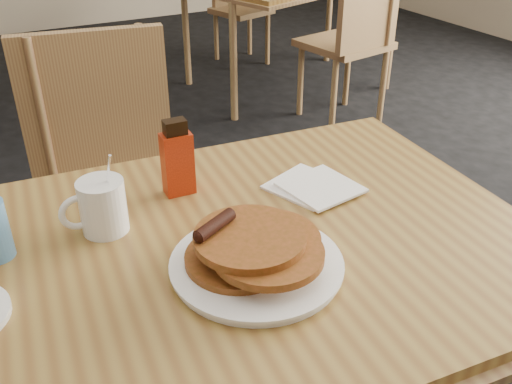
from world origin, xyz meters
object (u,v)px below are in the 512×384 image
at_px(chair_main_far, 112,168).
at_px(chair_neighbor_near, 356,29).
at_px(syrup_bottle, 177,160).
at_px(coffee_mug, 101,206).
at_px(pancake_plate, 256,255).
at_px(main_table, 214,265).

distance_m(chair_main_far, chair_neighbor_near, 1.97).
height_order(chair_main_far, syrup_bottle, chair_main_far).
xyz_separation_m(chair_main_far, coffee_mug, (-0.16, -0.58, 0.22)).
relative_size(chair_main_far, syrup_bottle, 5.62).
bearing_deg(pancake_plate, coffee_mug, 129.21).
bearing_deg(pancake_plate, chair_main_far, 93.50).
relative_size(pancake_plate, coffee_mug, 1.83).
height_order(coffee_mug, syrup_bottle, syrup_bottle).
xyz_separation_m(main_table, syrup_bottle, (0.02, 0.23, 0.12)).
height_order(chair_main_far, coffee_mug, chair_main_far).
distance_m(main_table, chair_neighbor_near, 2.43).
bearing_deg(chair_main_far, syrup_bottle, -76.60).
height_order(main_table, pancake_plate, pancake_plate).
distance_m(chair_main_far, syrup_bottle, 0.56).
relative_size(chair_main_far, coffee_mug, 5.66).
xyz_separation_m(chair_main_far, syrup_bottle, (0.03, -0.51, 0.25)).
distance_m(pancake_plate, coffee_mug, 0.33).
relative_size(main_table, syrup_bottle, 8.05).
relative_size(chair_main_far, chair_neighbor_near, 1.01).
bearing_deg(main_table, syrup_bottle, 84.33).
bearing_deg(main_table, chair_neighbor_near, 46.48).
xyz_separation_m(chair_neighbor_near, coffee_mug, (-1.84, -1.60, 0.23)).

